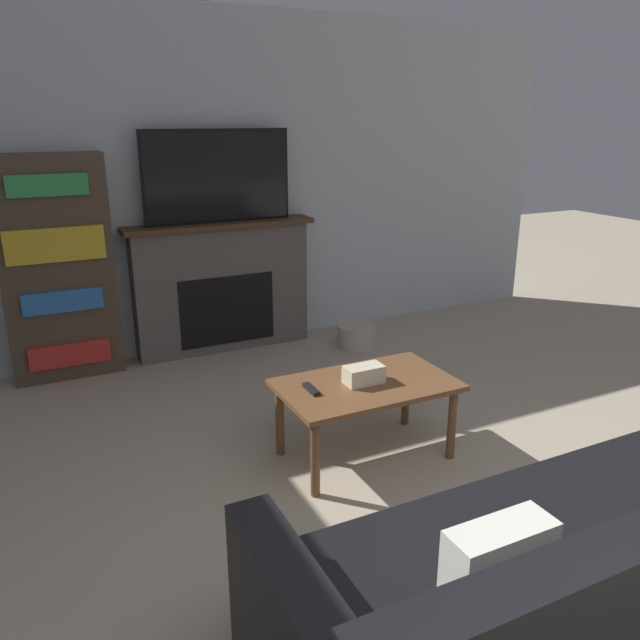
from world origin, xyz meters
The scene contains 9 objects.
wall_back centered at (0.00, 4.50, 1.35)m, with size 6.32×0.06×2.70m.
fireplace centered at (-0.15, 4.36, 0.54)m, with size 1.55×0.28×1.08m.
tv centered at (-0.15, 4.34, 1.44)m, with size 1.19×0.03×0.72m.
couch centered at (0.15, 0.75, 0.28)m, with size 2.55×0.95×0.81m.
coffee_table centered at (0.03, 2.28, 0.40)m, with size 0.99×0.59×0.46m.
tissue_box centered at (0.01, 2.29, 0.51)m, with size 0.22×0.12×0.10m.
remote_control centered at (-0.30, 2.32, 0.48)m, with size 0.04×0.15×0.02m.
bookshelf centered at (-1.39, 4.33, 0.82)m, with size 0.78×0.29×1.65m.
storage_basket centered at (0.88, 3.90, 0.09)m, with size 0.33×0.33×0.19m.
Camera 1 is at (-1.63, -0.49, 1.89)m, focal length 35.00 mm.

